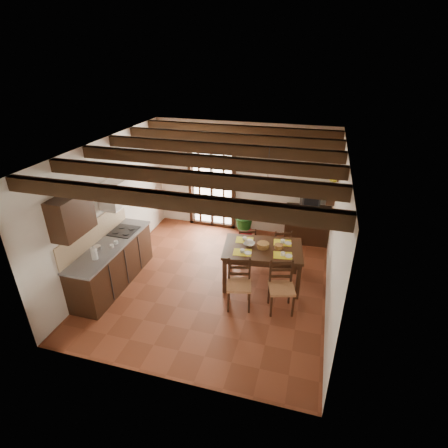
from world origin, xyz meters
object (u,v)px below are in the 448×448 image
(dining_table, at_px, (263,252))
(chair_far_right, at_px, (280,252))
(chair_near_left, at_px, (239,292))
(potted_plant, at_px, (246,215))
(kitchen_counter, at_px, (113,263))
(crt_tv, at_px, (310,201))
(pendant_lamp, at_px, (267,186))
(chair_far_left, at_px, (246,250))
(sideboard, at_px, (307,225))
(chair_near_right, at_px, (281,296))

(dining_table, distance_m, chair_far_right, 0.99)
(chair_near_left, xyz_separation_m, chair_far_right, (0.56, 1.66, -0.02))
(potted_plant, bearing_deg, kitchen_counter, -127.95)
(potted_plant, bearing_deg, chair_near_left, -80.01)
(crt_tv, xyz_separation_m, pendant_lamp, (-0.77, -1.90, 0.98))
(kitchen_counter, height_order, chair_far_left, kitchen_counter)
(sideboard, height_order, crt_tv, crt_tv)
(chair_near_right, bearing_deg, crt_tv, 68.23)
(chair_far_right, bearing_deg, kitchen_counter, 8.01)
(chair_far_left, height_order, crt_tv, crt_tv)
(dining_table, bearing_deg, chair_near_right, -64.09)
(kitchen_counter, xyz_separation_m, chair_far_left, (2.42, 1.55, -0.20))
(chair_near_left, bearing_deg, chair_far_left, 84.61)
(chair_far_left, xyz_separation_m, sideboard, (1.25, 1.28, 0.18))
(chair_far_right, bearing_deg, chair_near_left, 52.10)
(kitchen_counter, bearing_deg, pendant_lamp, 17.54)
(dining_table, xyz_separation_m, pendant_lamp, (-0.00, 0.10, 1.35))
(chair_far_left, bearing_deg, dining_table, 104.31)
(potted_plant, distance_m, pendant_lamp, 2.49)
(chair_near_left, bearing_deg, potted_plant, 87.10)
(kitchen_counter, height_order, potted_plant, potted_plant)
(chair_far_left, bearing_deg, chair_near_left, 78.32)
(chair_near_right, height_order, crt_tv, crt_tv)
(sideboard, relative_size, crt_tv, 2.22)
(crt_tv, bearing_deg, chair_far_left, -145.89)
(kitchen_counter, distance_m, chair_far_left, 2.88)
(kitchen_counter, relative_size, chair_near_right, 2.31)
(sideboard, relative_size, pendant_lamp, 1.27)
(chair_near_left, bearing_deg, crt_tv, 56.88)
(pendant_lamp, bearing_deg, chair_far_left, 127.46)
(chair_far_left, xyz_separation_m, crt_tv, (1.25, 1.27, 0.83))
(chair_far_right, relative_size, crt_tv, 1.85)
(potted_plant, bearing_deg, sideboard, 3.09)
(chair_near_right, bearing_deg, dining_table, 107.70)
(chair_near_left, distance_m, sideboard, 3.03)
(kitchen_counter, bearing_deg, potted_plant, 52.05)
(chair_near_left, bearing_deg, kitchen_counter, 166.82)
(kitchen_counter, distance_m, chair_far_right, 3.59)
(sideboard, height_order, potted_plant, potted_plant)
(dining_table, bearing_deg, sideboard, 61.47)
(kitchen_counter, distance_m, sideboard, 4.63)
(chair_near_left, xyz_separation_m, chair_near_right, (0.76, 0.10, 0.01))
(potted_plant, bearing_deg, pendant_lamp, -67.31)
(kitchen_counter, height_order, chair_near_left, kitchen_counter)
(dining_table, xyz_separation_m, chair_far_right, (0.28, 0.83, -0.45))
(chair_far_right, bearing_deg, chair_near_right, 78.06)
(dining_table, bearing_deg, kitchen_counter, -171.91)
(pendant_lamp, bearing_deg, chair_far_right, 69.16)
(chair_near_left, distance_m, chair_far_left, 1.57)
(potted_plant, relative_size, pendant_lamp, 2.41)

